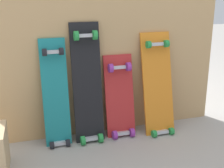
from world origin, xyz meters
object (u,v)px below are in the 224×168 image
skateboard_teal (56,98)px  skateboard_black (88,88)px  skateboard_red (120,100)px  skateboard_orange (158,88)px

skateboard_teal → skateboard_black: bearing=-1.8°
skateboard_teal → skateboard_black: size_ratio=0.90×
skateboard_black → skateboard_red: 0.27m
skateboard_red → skateboard_orange: 0.30m
skateboard_orange → skateboard_black: bearing=177.3°
skateboard_teal → skateboard_red: (0.46, -0.00, -0.07)m
skateboard_teal → skateboard_orange: (0.75, -0.03, 0.00)m
skateboard_teal → skateboard_red: bearing=-0.4°
skateboard_teal → skateboard_black: skateboard_black is taller
skateboard_red → skateboard_black: bearing=-179.2°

